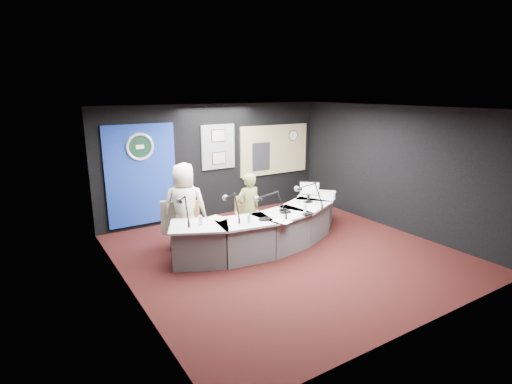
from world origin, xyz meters
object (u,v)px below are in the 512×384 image
armchair_left (186,228)px  person_man (185,207)px  broadcast_desk (269,228)px  armchair_right (248,219)px  person_woman (248,209)px

armchair_left → person_man: (0.00, 0.00, 0.44)m
broadcast_desk → armchair_left: size_ratio=5.13×
armchair_left → armchair_right: size_ratio=0.84×
person_man → broadcast_desk: bearing=-175.4°
person_woman → person_man: bearing=-18.4°
armchair_left → person_man: size_ratio=0.50×
broadcast_desk → armchair_right: 0.46m
person_man → person_woman: person_man is taller
broadcast_desk → person_woman: size_ratio=3.00×
broadcast_desk → person_man: bearing=154.8°
armchair_left → person_man: person_man is taller
armchair_right → person_man: bearing=-179.3°
armchair_left → armchair_right: (1.23, -0.39, 0.08)m
person_woman → armchair_right: bearing=-90.8°
armchair_left → armchair_right: bearing=18.1°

